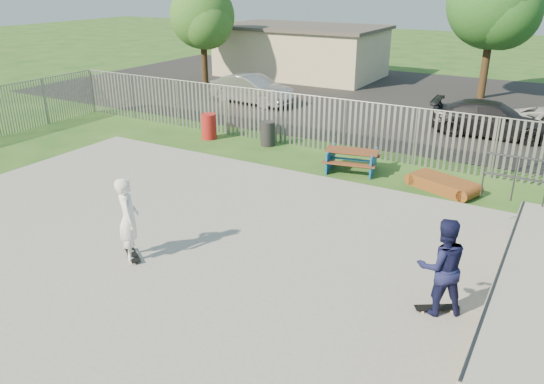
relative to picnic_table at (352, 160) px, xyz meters
The scene contains 17 objects.
ground 7.61m from the picnic_table, 105.35° to the right, with size 120.00×120.00×0.00m, color #22531C.
concrete_slab 7.61m from the picnic_table, 105.35° to the right, with size 15.00×12.00×0.15m, color gray.
fence 2.99m from the picnic_table, 110.24° to the right, with size 26.04×16.02×2.00m.
picnic_table is the anchor object (origin of this frame).
funbox 3.09m from the picnic_table, ahead, with size 2.04×1.48×0.37m.
trash_bin_red 6.48m from the picnic_table, behind, with size 0.60×0.60×1.01m, color #A81B19.
trash_bin_grey 4.07m from the picnic_table, 164.25° to the left, with size 0.56×0.56×0.94m, color #242426.
parking_lot 11.85m from the picnic_table, 99.79° to the left, with size 40.00×18.00×0.02m, color black.
car_silver 10.85m from the picnic_table, 140.04° to the left, with size 1.55×4.46×1.47m, color #B0B0B5.
car_dark 7.55m from the picnic_table, 64.03° to the left, with size 1.95×4.79×1.39m, color black.
building 18.63m from the picnic_table, 122.58° to the left, with size 10.40×6.40×3.20m.
tree_left 17.59m from the picnic_table, 143.28° to the left, with size 3.79×3.79×5.85m.
tree_mid 15.12m from the picnic_table, 83.64° to the left, with size 4.69×4.69×7.24m.
skateboard_a 8.31m from the picnic_table, 56.65° to the right, with size 0.78×0.60×0.08m.
skateboard_b 8.53m from the picnic_table, 103.04° to the right, with size 0.78×0.61×0.08m.
skater_navy 8.34m from the picnic_table, 56.65° to the right, with size 0.93×0.73×1.92m, color #151842.
skater_white 8.56m from the picnic_table, 103.04° to the right, with size 0.70×0.46×1.92m, color white.
Camera 1 is at (8.16, -8.55, 6.05)m, focal length 35.00 mm.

